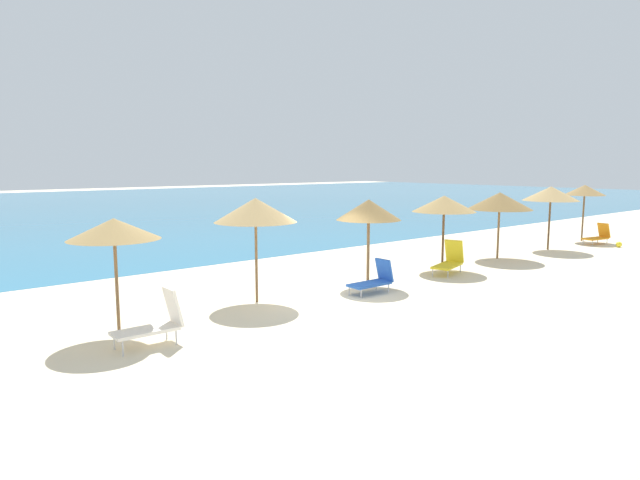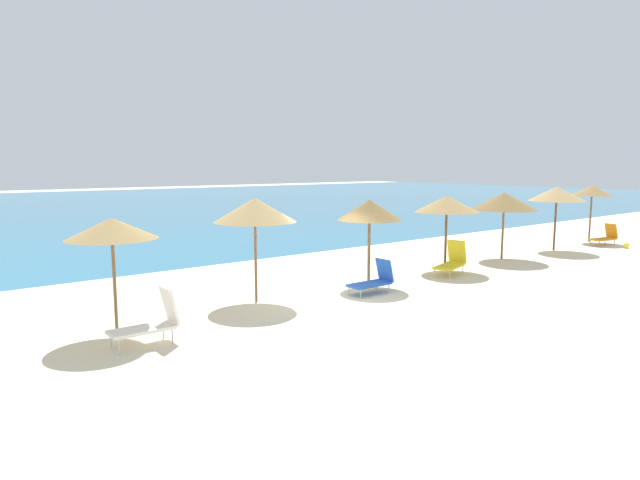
% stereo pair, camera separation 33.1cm
% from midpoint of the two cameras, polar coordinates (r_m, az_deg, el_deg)
% --- Properties ---
extents(ground_plane, '(160.00, 160.00, 0.00)m').
position_cam_midpoint_polar(ground_plane, '(15.75, 0.80, -6.11)').
color(ground_plane, beige).
extents(sea_water, '(160.00, 65.95, 0.01)m').
position_cam_midpoint_polar(sea_water, '(52.60, -28.72, 2.73)').
color(sea_water, teal).
rests_on(sea_water, ground_plane).
extents(beach_umbrella_3, '(2.00, 2.00, 2.64)m').
position_cam_midpoint_polar(beach_umbrella_3, '(12.86, -21.30, 1.04)').
color(beach_umbrella_3, brown).
rests_on(beach_umbrella_3, ground_plane).
extents(beach_umbrella_4, '(2.27, 2.27, 2.90)m').
position_cam_midpoint_polar(beach_umbrella_4, '(15.09, -7.33, 3.08)').
color(beach_umbrella_4, brown).
rests_on(beach_umbrella_4, ground_plane).
extents(beach_umbrella_5, '(2.03, 2.03, 2.72)m').
position_cam_midpoint_polar(beach_umbrella_5, '(17.18, 4.52, 3.13)').
color(beach_umbrella_5, brown).
rests_on(beach_umbrella_5, ground_plane).
extents(beach_umbrella_6, '(2.28, 2.28, 2.69)m').
position_cam_midpoint_polar(beach_umbrella_6, '(20.21, 12.30, 3.68)').
color(beach_umbrella_6, brown).
rests_on(beach_umbrella_6, ground_plane).
extents(beach_umbrella_7, '(2.58, 2.58, 2.69)m').
position_cam_midpoint_polar(beach_umbrella_7, '(23.23, 17.77, 3.87)').
color(beach_umbrella_7, brown).
rests_on(beach_umbrella_7, ground_plane).
extents(beach_umbrella_8, '(2.42, 2.42, 2.84)m').
position_cam_midpoint_polar(beach_umbrella_8, '(26.50, 22.51, 4.46)').
color(beach_umbrella_8, brown).
rests_on(beach_umbrella_8, ground_plane).
extents(beach_umbrella_9, '(1.96, 1.96, 2.80)m').
position_cam_midpoint_polar(beach_umbrella_9, '(30.28, 25.50, 4.68)').
color(beach_umbrella_9, brown).
rests_on(beach_umbrella_9, ground_plane).
extents(lounge_chair_0, '(1.50, 0.81, 1.00)m').
position_cam_midpoint_polar(lounge_chair_0, '(29.49, 26.61, 0.38)').
color(lounge_chair_0, orange).
rests_on(lounge_chair_0, ground_plane).
extents(lounge_chair_1, '(1.42, 0.61, 1.20)m').
position_cam_midpoint_polar(lounge_chair_1, '(12.23, -17.50, -8.15)').
color(lounge_chair_1, white).
rests_on(lounge_chair_1, ground_plane).
extents(lounge_chair_2, '(1.71, 1.08, 1.14)m').
position_cam_midpoint_polar(lounge_chair_2, '(19.77, 12.81, -2.13)').
color(lounge_chair_2, yellow).
rests_on(lounge_chair_2, ground_plane).
extents(lounge_chair_3, '(1.42, 0.61, 0.99)m').
position_cam_midpoint_polar(lounge_chair_3, '(16.44, 5.04, -4.13)').
color(lounge_chair_3, blue).
rests_on(lounge_chair_3, ground_plane).
extents(beach_ball, '(0.27, 0.27, 0.27)m').
position_cam_midpoint_polar(beach_ball, '(28.83, 28.31, -0.41)').
color(beach_ball, yellow).
rests_on(beach_ball, ground_plane).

